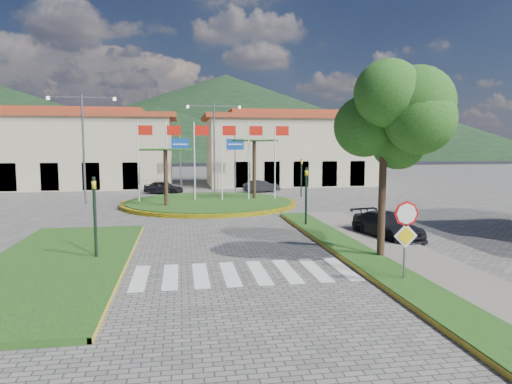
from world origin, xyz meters
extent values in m
plane|color=#5A5855|center=(0.00, 0.00, 0.00)|extent=(160.00, 160.00, 0.00)
cube|color=gray|center=(6.00, 2.00, 0.07)|extent=(4.00, 28.00, 0.15)
cube|color=#1E4714|center=(4.80, 2.00, 0.09)|extent=(1.60, 28.00, 0.18)
cube|color=#1E4714|center=(-6.50, 6.00, 0.09)|extent=(5.00, 14.00, 0.18)
cube|color=silver|center=(0.00, 4.00, 0.01)|extent=(8.00, 3.00, 0.01)
cylinder|color=yellow|center=(0.00, 22.00, 0.12)|extent=(12.70, 12.70, 0.24)
cylinder|color=#1E4714|center=(0.00, 22.00, 0.15)|extent=(12.00, 12.00, 0.30)
cylinder|color=black|center=(-3.00, 20.00, 2.02)|extent=(0.28, 0.28, 4.05)
cylinder|color=black|center=(3.50, 23.00, 2.34)|extent=(0.28, 0.28, 4.68)
cylinder|color=silver|center=(-5.00, 22.50, 3.00)|extent=(0.10, 0.10, 6.00)
cube|color=red|center=(-4.45, 22.50, 5.40)|extent=(1.00, 0.03, 0.70)
cylinder|color=silver|center=(-3.00, 22.50, 3.00)|extent=(0.10, 0.10, 6.00)
cube|color=red|center=(-2.45, 22.50, 5.40)|extent=(1.00, 0.03, 0.70)
cylinder|color=silver|center=(-1.00, 22.50, 3.00)|extent=(0.10, 0.10, 6.00)
cube|color=red|center=(-0.45, 22.50, 5.40)|extent=(1.00, 0.03, 0.70)
cylinder|color=silver|center=(1.00, 22.50, 3.00)|extent=(0.10, 0.10, 6.00)
cube|color=red|center=(1.55, 22.50, 5.40)|extent=(1.00, 0.03, 0.70)
cylinder|color=silver|center=(3.00, 22.50, 3.00)|extent=(0.10, 0.10, 6.00)
cube|color=red|center=(3.55, 22.50, 5.40)|extent=(1.00, 0.03, 0.70)
cylinder|color=silver|center=(5.00, 22.50, 3.00)|extent=(0.10, 0.10, 6.00)
cube|color=red|center=(5.55, 22.50, 5.40)|extent=(1.00, 0.03, 0.70)
cylinder|color=slate|center=(4.90, 2.00, 1.25)|extent=(0.07, 0.07, 2.50)
cylinder|color=red|center=(4.90, 1.95, 2.25)|extent=(0.80, 0.03, 0.80)
cube|color=yellow|center=(4.90, 1.94, 1.55)|extent=(0.78, 0.03, 0.78)
cylinder|color=black|center=(5.50, 5.00, 2.20)|extent=(0.28, 0.28, 4.40)
ellipsoid|color=#174C14|center=(5.50, 5.00, 5.20)|extent=(3.60, 3.60, 3.20)
cylinder|color=black|center=(-5.20, 6.50, 1.60)|extent=(0.12, 0.12, 3.20)
imported|color=yellow|center=(-5.20, 6.50, 2.60)|extent=(0.15, 0.18, 0.90)
cylinder|color=black|center=(4.50, 12.00, 1.60)|extent=(0.12, 0.12, 3.20)
imported|color=yellow|center=(4.50, 12.00, 2.60)|extent=(0.15, 0.18, 0.90)
cylinder|color=black|center=(8.00, 26.00, 1.60)|extent=(0.12, 0.12, 3.20)
imported|color=yellow|center=(8.00, 26.00, 2.60)|extent=(0.18, 0.15, 0.90)
cylinder|color=slate|center=(-2.00, 31.00, 2.60)|extent=(0.12, 0.12, 5.20)
cube|color=#1042AD|center=(-2.00, 30.94, 4.40)|extent=(1.60, 0.05, 1.00)
cylinder|color=slate|center=(3.00, 31.00, 2.60)|extent=(0.12, 0.12, 5.20)
cube|color=#1042AD|center=(3.00, 30.94, 4.40)|extent=(1.60, 0.05, 1.00)
cylinder|color=slate|center=(1.00, 30.00, 4.00)|extent=(0.16, 0.16, 8.00)
cube|color=slate|center=(-0.20, 30.00, 7.80)|extent=(2.40, 0.08, 0.08)
cube|color=slate|center=(2.20, 30.00, 7.80)|extent=(2.40, 0.08, 0.08)
cylinder|color=slate|center=(-9.00, 24.00, 4.00)|extent=(0.16, 0.16, 8.00)
cube|color=slate|center=(-10.20, 24.00, 7.80)|extent=(2.40, 0.08, 0.08)
cube|color=slate|center=(-7.80, 24.00, 7.80)|extent=(2.40, 0.08, 0.08)
cube|color=beige|center=(-14.00, 38.00, 3.50)|extent=(22.00, 9.00, 7.00)
cube|color=#963F1D|center=(-14.00, 38.00, 7.25)|extent=(23.32, 9.54, 0.50)
cube|color=#963F1D|center=(-14.00, 38.00, 7.75)|extent=(16.50, 4.95, 0.60)
cube|color=beige|center=(10.00, 38.00, 3.50)|extent=(18.00, 9.00, 7.00)
cube|color=#963F1D|center=(10.00, 38.00, 7.25)|extent=(19.08, 9.54, 0.50)
cube|color=#963F1D|center=(10.00, 38.00, 7.75)|extent=(13.50, 4.95, 0.60)
cone|color=black|center=(-55.00, 140.00, 11.00)|extent=(140.00, 140.00, 22.00)
cone|color=black|center=(15.00, 160.00, 15.00)|extent=(180.00, 180.00, 30.00)
cone|color=black|center=(70.00, 135.00, 9.00)|extent=(120.00, 120.00, 18.00)
cone|color=black|center=(-10.00, 130.00, 8.00)|extent=(110.00, 110.00, 16.00)
imported|color=silver|center=(-5.88, 35.64, 0.65)|extent=(4.93, 2.79, 1.30)
imported|color=black|center=(-3.53, 30.00, 0.59)|extent=(3.73, 2.61, 1.18)
imported|color=black|center=(5.32, 30.00, 0.55)|extent=(3.55, 2.01, 1.11)
imported|color=black|center=(7.50, 8.63, 0.61)|extent=(2.52, 4.48, 1.23)
camera|label=1|loc=(-2.00, -11.11, 4.39)|focal=32.00mm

